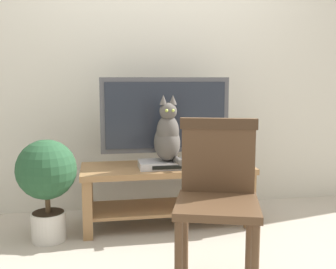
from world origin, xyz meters
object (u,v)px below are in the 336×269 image
(tv, at_px, (165,118))
(cat, at_px, (168,136))
(wooden_chair, at_px, (218,191))
(book_stack, at_px, (221,154))
(media_box, at_px, (167,164))
(potted_plant, at_px, (47,178))
(tv_stand, at_px, (167,183))

(tv, bearing_deg, cat, -93.69)
(cat, bearing_deg, wooden_chair, -83.63)
(tv, height_order, book_stack, tv)
(tv, height_order, media_box, tv)
(media_box, distance_m, wooden_chair, 0.97)
(wooden_chair, xyz_separation_m, book_stack, (0.36, 1.09, -0.02))
(tv, relative_size, wooden_chair, 1.08)
(wooden_chair, relative_size, potted_plant, 1.28)
(cat, bearing_deg, potted_plant, -174.35)
(cat, xyz_separation_m, wooden_chair, (0.11, -0.94, -0.16))
(wooden_chair, bearing_deg, cat, 96.37)
(tv_stand, relative_size, potted_plant, 1.81)
(tv, height_order, cat, tv)
(wooden_chair, bearing_deg, tv_stand, 95.32)
(tv, relative_size, potted_plant, 1.39)
(cat, bearing_deg, tv, 86.31)
(media_box, bearing_deg, tv, 85.44)
(cat, height_order, wooden_chair, cat)
(tv_stand, relative_size, cat, 2.64)
(wooden_chair, height_order, book_stack, wooden_chair)
(tv, relative_size, book_stack, 4.30)
(tv_stand, xyz_separation_m, media_box, (-0.01, -0.07, 0.17))
(tv_stand, height_order, media_box, media_box)
(tv_stand, height_order, potted_plant, potted_plant)
(media_box, relative_size, potted_plant, 0.59)
(tv_stand, distance_m, cat, 0.39)
(tv_stand, relative_size, media_box, 3.08)
(cat, distance_m, potted_plant, 0.92)
(book_stack, relative_size, potted_plant, 0.32)
(media_box, height_order, wooden_chair, wooden_chair)
(media_box, relative_size, book_stack, 1.82)
(book_stack, bearing_deg, tv_stand, -172.61)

